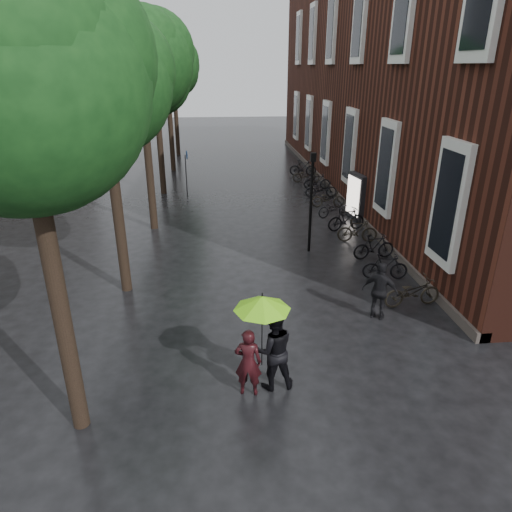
{
  "coord_description": "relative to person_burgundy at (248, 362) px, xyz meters",
  "views": [
    {
      "loc": [
        -1.17,
        -6.43,
        6.65
      ],
      "look_at": [
        -0.03,
        6.01,
        1.42
      ],
      "focal_mm": 32.0,
      "sensor_mm": 36.0,
      "label": 1
    }
  ],
  "objects": [
    {
      "name": "street_trees",
      "position": [
        -3.4,
        14.27,
        5.54
      ],
      "size": [
        4.33,
        34.03,
        8.91
      ],
      "color": "black",
      "rests_on": "ground"
    },
    {
      "name": "cycle_sign",
      "position": [
        -2.06,
        16.58,
        0.84
      ],
      "size": [
        0.13,
        0.45,
        2.47
      ],
      "rotation": [
        0.0,
        0.0,
        0.18
      ],
      "color": "#262628",
      "rests_on": "ground"
    },
    {
      "name": "lime_umbrella",
      "position": [
        0.31,
        0.14,
        1.34
      ],
      "size": [
        1.21,
        1.21,
        1.77
      ],
      "rotation": [
        0.0,
        0.0,
        0.23
      ],
      "color": "black",
      "rests_on": "ground"
    },
    {
      "name": "person_burgundy",
      "position": [
        0.0,
        0.0,
        0.0
      ],
      "size": [
        0.64,
        0.48,
        1.6
      ],
      "primitive_type": "imported",
      "rotation": [
        0.0,
        0.0,
        2.97
      ],
      "color": "black",
      "rests_on": "ground"
    },
    {
      "name": "brick_building",
      "position": [
        11.06,
        17.82,
        5.19
      ],
      "size": [
        10.2,
        33.2,
        12.0
      ],
      "color": "#38160F",
      "rests_on": "ground"
    },
    {
      "name": "ad_lightbox",
      "position": [
        5.89,
        11.82,
        0.26
      ],
      "size": [
        0.32,
        1.41,
        2.12
      ],
      "rotation": [
        0.0,
        0.0,
        0.16
      ],
      "color": "black",
      "rests_on": "ground"
    },
    {
      "name": "parked_bicycles",
      "position": [
        5.11,
        12.35,
        -0.33
      ],
      "size": [
        1.94,
        18.29,
        1.04
      ],
      "color": "black",
      "rests_on": "ground"
    },
    {
      "name": "pedestrian_walking",
      "position": [
        3.9,
        2.88,
        0.05
      ],
      "size": [
        1.06,
        0.88,
        1.7
      ],
      "primitive_type": "imported",
      "rotation": [
        0.0,
        0.0,
        2.58
      ],
      "color": "black",
      "rests_on": "ground"
    },
    {
      "name": "ground",
      "position": [
        0.6,
        -1.64,
        -0.8
      ],
      "size": [
        120.0,
        120.0,
        0.0
      ],
      "primitive_type": "plane",
      "color": "black"
    },
    {
      "name": "lamp_post",
      "position": [
        2.97,
        8.06,
        1.49
      ],
      "size": [
        0.19,
        0.19,
        3.78
      ],
      "rotation": [
        0.0,
        0.0,
        -0.4
      ],
      "color": "black",
      "rests_on": "ground"
    },
    {
      "name": "person_black",
      "position": [
        0.57,
        0.2,
        0.15
      ],
      "size": [
        0.99,
        0.8,
        1.91
      ],
      "primitive_type": "imported",
      "rotation": [
        0.0,
        0.0,
        3.23
      ],
      "color": "black",
      "rests_on": "ground"
    }
  ]
}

